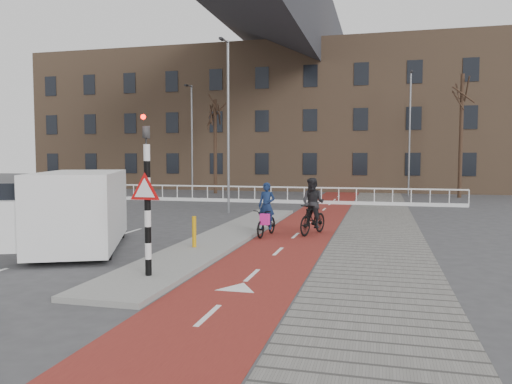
# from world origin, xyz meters

# --- Properties ---
(ground) EXTENTS (120.00, 120.00, 0.00)m
(ground) POSITION_xyz_m (0.00, 0.00, 0.00)
(ground) COLOR #38383A
(ground) RESTS_ON ground
(bike_lane) EXTENTS (2.50, 60.00, 0.01)m
(bike_lane) POSITION_xyz_m (1.50, 10.00, 0.01)
(bike_lane) COLOR maroon
(bike_lane) RESTS_ON ground
(sidewalk) EXTENTS (3.00, 60.00, 0.01)m
(sidewalk) POSITION_xyz_m (4.30, 10.00, 0.01)
(sidewalk) COLOR slate
(sidewalk) RESTS_ON ground
(curb_island) EXTENTS (1.80, 16.00, 0.12)m
(curb_island) POSITION_xyz_m (-0.70, 4.00, 0.06)
(curb_island) COLOR gray
(curb_island) RESTS_ON ground
(traffic_signal) EXTENTS (0.80, 0.80, 3.68)m
(traffic_signal) POSITION_xyz_m (-0.60, -2.02, 1.99)
(traffic_signal) COLOR black
(traffic_signal) RESTS_ON curb_island
(bollard) EXTENTS (0.12, 0.12, 0.90)m
(bollard) POSITION_xyz_m (-0.88, 1.49, 0.57)
(bollard) COLOR #CF900B
(bollard) RESTS_ON curb_island
(cyclist_near) EXTENTS (0.80, 1.82, 1.85)m
(cyclist_near) POSITION_xyz_m (0.55, 4.67, 0.63)
(cyclist_near) COLOR black
(cyclist_near) RESTS_ON bike_lane
(cyclist_far) EXTENTS (1.11, 1.93, 1.99)m
(cyclist_far) POSITION_xyz_m (2.05, 5.39, 0.83)
(cyclist_far) COLOR black
(cyclist_far) RESTS_ON bike_lane
(van) EXTENTS (4.09, 5.73, 2.29)m
(van) POSITION_xyz_m (-4.26, 1.05, 1.21)
(van) COLOR white
(van) RESTS_ON ground
(railing) EXTENTS (28.00, 0.10, 0.99)m
(railing) POSITION_xyz_m (-5.00, 17.00, 0.31)
(railing) COLOR silver
(railing) RESTS_ON ground
(townhouse_row) EXTENTS (46.00, 10.00, 15.90)m
(townhouse_row) POSITION_xyz_m (-3.00, 32.00, 7.81)
(townhouse_row) COLOR #7F6047
(townhouse_row) RESTS_ON ground
(tree_mid) EXTENTS (0.26, 0.26, 7.02)m
(tree_mid) POSITION_xyz_m (-7.77, 23.73, 3.51)
(tree_mid) COLOR black
(tree_mid) RESTS_ON ground
(tree_right) EXTENTS (0.26, 0.26, 8.25)m
(tree_right) POSITION_xyz_m (9.51, 23.94, 4.13)
(tree_right) COLOR black
(tree_right) RESTS_ON ground
(streetlight_near) EXTENTS (0.12, 0.12, 8.32)m
(streetlight_near) POSITION_xyz_m (-2.90, 11.39, 4.16)
(streetlight_near) COLOR slate
(streetlight_near) RESTS_ON ground
(streetlight_left) EXTENTS (0.12, 0.12, 7.77)m
(streetlight_left) POSITION_xyz_m (-8.66, 21.30, 3.88)
(streetlight_left) COLOR slate
(streetlight_left) RESTS_ON ground
(streetlight_right) EXTENTS (0.12, 0.12, 8.63)m
(streetlight_right) POSITION_xyz_m (6.24, 24.56, 4.31)
(streetlight_right) COLOR slate
(streetlight_right) RESTS_ON ground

